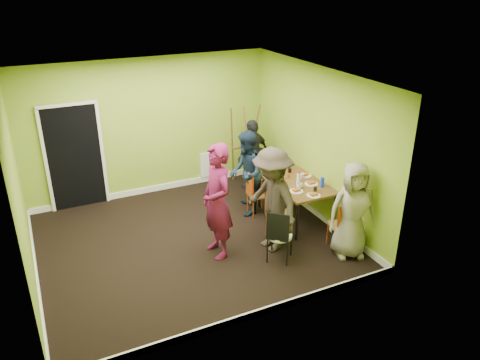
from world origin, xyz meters
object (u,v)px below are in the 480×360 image
(dining_table, at_px, (296,185))
(orange_bottle, at_px, (288,176))
(chair_front_end, at_px, (344,223))
(chair_left_near, at_px, (275,212))
(chair_back_end, at_px, (257,163))
(person_left_far, at_px, (246,173))
(person_front_end, at_px, (353,210))
(chair_bentwood, at_px, (279,234))
(easel, at_px, (243,146))
(person_left_near, at_px, (272,200))
(person_standing, at_px, (217,202))
(chair_left_far, at_px, (254,191))
(thermos, at_px, (298,178))
(person_back_end, at_px, (253,155))
(blue_bottle, at_px, (322,182))

(dining_table, height_order, orange_bottle, orange_bottle)
(chair_front_end, bearing_deg, chair_left_near, 148.18)
(chair_back_end, height_order, person_left_far, person_left_far)
(person_front_end, bearing_deg, chair_bentwood, -176.93)
(easel, height_order, person_left_near, person_left_near)
(dining_table, distance_m, person_left_far, 0.95)
(chair_left_near, height_order, person_left_near, person_left_near)
(chair_front_end, bearing_deg, person_front_end, -75.71)
(chair_left_near, height_order, person_standing, person_standing)
(person_left_near, bearing_deg, chair_front_end, 54.95)
(chair_bentwood, relative_size, person_left_near, 0.51)
(chair_left_far, relative_size, thermos, 4.28)
(chair_bentwood, xyz_separation_m, person_back_end, (0.91, 2.69, 0.25))
(thermos, xyz_separation_m, person_standing, (-1.78, -0.44, 0.10))
(thermos, bearing_deg, dining_table, 97.82)
(person_left_far, bearing_deg, chair_back_end, 163.81)
(chair_back_end, height_order, thermos, thermos)
(thermos, height_order, person_front_end, person_front_end)
(easel, bearing_deg, person_front_end, -84.56)
(chair_left_near, height_order, chair_bentwood, chair_left_near)
(person_back_end, bearing_deg, easel, -98.87)
(person_left_far, distance_m, person_left_near, 1.35)
(chair_left_far, bearing_deg, chair_bentwood, -8.05)
(chair_bentwood, distance_m, person_back_end, 2.85)
(chair_left_far, height_order, blue_bottle, blue_bottle)
(thermos, relative_size, person_front_end, 0.12)
(chair_bentwood, bearing_deg, chair_left_far, 119.28)
(person_standing, relative_size, person_left_near, 1.07)
(easel, xyz_separation_m, person_back_end, (0.07, -0.30, -0.11))
(chair_left_near, bearing_deg, person_front_end, 56.53)
(blue_bottle, xyz_separation_m, orange_bottle, (-0.33, 0.62, -0.05))
(easel, distance_m, blue_bottle, 2.31)
(dining_table, xyz_separation_m, chair_front_end, (0.14, -1.27, -0.20))
(person_left_far, bearing_deg, chair_bentwood, 13.38)
(dining_table, xyz_separation_m, person_back_end, (-0.09, 1.57, 0.06))
(chair_front_end, distance_m, person_left_far, 2.10)
(thermos, relative_size, person_left_far, 0.12)
(chair_left_far, relative_size, chair_back_end, 0.94)
(chair_bentwood, height_order, thermos, thermos)
(chair_bentwood, distance_m, person_left_near, 0.57)
(dining_table, height_order, chair_left_far, chair_left_far)
(dining_table, height_order, chair_bentwood, chair_bentwood)
(easel, distance_m, person_left_near, 2.69)
(dining_table, relative_size, chair_back_end, 1.65)
(thermos, height_order, person_back_end, person_back_end)
(person_front_end, bearing_deg, person_standing, 172.58)
(easel, bearing_deg, chair_back_end, -81.35)
(thermos, relative_size, person_left_near, 0.11)
(blue_bottle, height_order, person_standing, person_standing)
(chair_left_far, relative_size, blue_bottle, 4.63)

